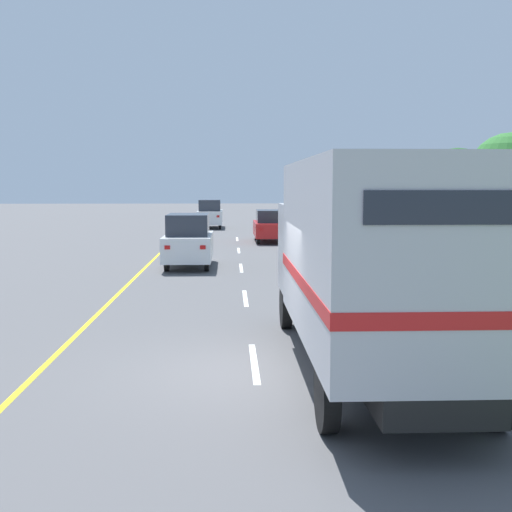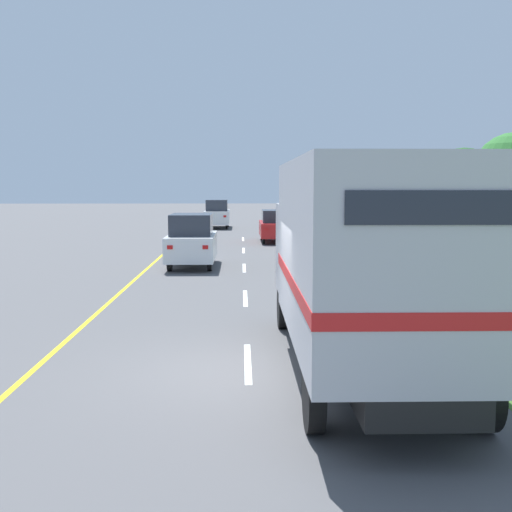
# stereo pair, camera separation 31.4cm
# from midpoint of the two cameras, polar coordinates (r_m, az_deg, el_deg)

# --- Properties ---
(ground_plane) EXTENTS (200.00, 200.00, 0.00)m
(ground_plane) POSITION_cam_midpoint_polar(r_m,az_deg,el_deg) (11.13, -0.87, -10.23)
(ground_plane) COLOR #515154
(edge_line_yellow) EXTENTS (0.12, 62.52, 0.01)m
(edge_line_yellow) POSITION_cam_midpoint_polar(r_m,az_deg,el_deg) (26.67, -9.72, -0.58)
(edge_line_yellow) COLOR yellow
(edge_line_yellow) RESTS_ON ground
(centre_dash_near) EXTENTS (0.12, 2.60, 0.01)m
(centre_dash_near) POSITION_cam_midpoint_polar(r_m,az_deg,el_deg) (11.65, -0.94, -9.45)
(centre_dash_near) COLOR white
(centre_dash_near) RESTS_ON ground
(centre_dash_mid_a) EXTENTS (0.12, 2.60, 0.01)m
(centre_dash_mid_a) POSITION_cam_midpoint_polar(r_m,az_deg,el_deg) (18.09, -1.46, -3.76)
(centre_dash_mid_a) COLOR white
(centre_dash_mid_a) RESTS_ON ground
(centre_dash_mid_b) EXTENTS (0.12, 2.60, 0.01)m
(centre_dash_mid_b) POSITION_cam_midpoint_polar(r_m,az_deg,el_deg) (24.62, -1.70, -1.06)
(centre_dash_mid_b) COLOR white
(centre_dash_mid_b) RESTS_ON ground
(centre_dash_far) EXTENTS (0.12, 2.60, 0.01)m
(centre_dash_far) POSITION_cam_midpoint_polar(r_m,az_deg,el_deg) (31.17, -1.84, 0.50)
(centre_dash_far) COLOR white
(centre_dash_far) RESTS_ON ground
(centre_dash_farthest) EXTENTS (0.12, 2.60, 0.01)m
(centre_dash_farthest) POSITION_cam_midpoint_polar(r_m,az_deg,el_deg) (37.74, -1.93, 1.52)
(centre_dash_farthest) COLOR white
(centre_dash_farthest) RESTS_ON ground
(horse_trailer_truck) EXTENTS (2.59, 8.16, 3.54)m
(horse_trailer_truck) POSITION_cam_midpoint_polar(r_m,az_deg,el_deg) (10.68, 9.51, -0.16)
(horse_trailer_truck) COLOR black
(horse_trailer_truck) RESTS_ON ground
(lead_car_white) EXTENTS (1.80, 4.14, 2.06)m
(lead_car_white) POSITION_cam_midpoint_polar(r_m,az_deg,el_deg) (24.96, -6.37, 1.36)
(lead_car_white) COLOR black
(lead_car_white) RESTS_ON ground
(lead_car_red_ahead) EXTENTS (1.80, 4.20, 1.79)m
(lead_car_red_ahead) POSITION_cam_midpoint_polar(r_m,az_deg,el_deg) (35.79, 1.04, 2.72)
(lead_car_red_ahead) COLOR black
(lead_car_red_ahead) RESTS_ON ground
(lead_car_white_ahead) EXTENTS (1.80, 4.62, 2.09)m
(lead_car_white_ahead) POSITION_cam_midpoint_polar(r_m,az_deg,el_deg) (47.54, -4.30, 3.75)
(lead_car_white_ahead) COLOR black
(lead_car_white_ahead) RESTS_ON ground
(highway_sign) EXTENTS (2.30, 0.09, 2.80)m
(highway_sign) POSITION_cam_midpoint_polar(r_m,az_deg,el_deg) (19.11, 16.19, 2.03)
(highway_sign) COLOR #9E9EA3
(highway_sign) RESTS_ON ground
(roadside_tree_near) EXTENTS (3.01, 3.01, 5.08)m
(roadside_tree_near) POSITION_cam_midpoint_polar(r_m,az_deg,el_deg) (25.41, 21.28, 6.75)
(roadside_tree_near) COLOR brown
(roadside_tree_near) RESTS_ON ground
(roadside_tree_mid) EXTENTS (3.58, 3.58, 5.08)m
(roadside_tree_mid) POSITION_cam_midpoint_polar(r_m,az_deg,el_deg) (34.94, 17.15, 6.22)
(roadside_tree_mid) COLOR brown
(roadside_tree_mid) RESTS_ON ground
(delineator_post) EXTENTS (0.08, 0.08, 0.95)m
(delineator_post) POSITION_cam_midpoint_polar(r_m,az_deg,el_deg) (12.32, 19.78, -6.55)
(delineator_post) COLOR white
(delineator_post) RESTS_ON ground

